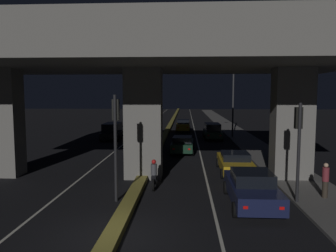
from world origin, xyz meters
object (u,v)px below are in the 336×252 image
(car_taxi_yellow_second, at_px, (235,162))
(car_silver_second_oncoming, at_px, (133,123))
(car_dark_blue_lead, at_px, (251,188))
(car_black_lead_oncoming, at_px, (113,131))
(traffic_light_left_of_median, at_px, (116,129))
(car_dark_green_third, at_px, (182,144))
(car_dark_green_fourth, at_px, (212,131))
(car_taxi_yellow_fifth, at_px, (183,126))
(motorcycle_black_filtering_near, at_px, (154,176))
(street_lamp, at_px, (231,93))
(pedestrian_on_sidewalk, at_px, (325,180))
(traffic_light_right_of_median, at_px, (298,135))

(car_taxi_yellow_second, bearing_deg, car_silver_second_oncoming, 22.22)
(car_dark_blue_lead, distance_m, car_black_lead_oncoming, 23.25)
(car_taxi_yellow_second, bearing_deg, traffic_light_left_of_median, 133.19)
(car_dark_green_third, xyz_separation_m, car_black_lead_oncoming, (-7.65, 7.73, 0.25))
(car_taxi_yellow_second, bearing_deg, car_dark_green_fourth, 1.34)
(car_taxi_yellow_fifth, bearing_deg, car_silver_second_oncoming, 56.93)
(car_taxi_yellow_fifth, height_order, car_silver_second_oncoming, car_taxi_yellow_fifth)
(car_black_lead_oncoming, bearing_deg, car_dark_blue_lead, 26.48)
(car_dark_green_third, distance_m, motorcycle_black_filtering_near, 10.45)
(traffic_light_left_of_median, xyz_separation_m, car_silver_second_oncoming, (-4.56, 33.17, -2.57))
(car_silver_second_oncoming, bearing_deg, car_dark_green_fourth, 41.99)
(car_taxi_yellow_fifth, distance_m, car_black_lead_oncoming, 10.96)
(street_lamp, relative_size, car_taxi_yellow_fifth, 2.12)
(car_dark_blue_lead, height_order, car_dark_green_third, car_dark_blue_lead)
(traffic_light_left_of_median, relative_size, car_dark_green_third, 1.17)
(pedestrian_on_sidewalk, bearing_deg, traffic_light_right_of_median, -159.19)
(car_dark_green_third, xyz_separation_m, pedestrian_on_sidewalk, (6.72, -11.95, 0.22))
(traffic_light_right_of_median, distance_m, car_dark_green_fourth, 21.31)
(traffic_light_left_of_median, height_order, traffic_light_right_of_median, traffic_light_left_of_median)
(motorcycle_black_filtering_near, bearing_deg, car_dark_green_fourth, -16.24)
(pedestrian_on_sidewalk, bearing_deg, car_taxi_yellow_second, 123.31)
(traffic_light_right_of_median, bearing_deg, car_taxi_yellow_second, 108.27)
(car_taxi_yellow_second, height_order, motorcycle_black_filtering_near, motorcycle_black_filtering_near)
(pedestrian_on_sidewalk, bearing_deg, car_taxi_yellow_fifth, 103.81)
(street_lamp, height_order, car_dark_green_third, street_lamp)
(car_silver_second_oncoming, bearing_deg, car_black_lead_oncoming, -0.26)
(street_lamp, relative_size, car_taxi_yellow_second, 1.83)
(car_dark_blue_lead, height_order, car_dark_green_fourth, car_dark_green_fourth)
(car_taxi_yellow_fifth, bearing_deg, motorcycle_black_filtering_near, 178.14)
(pedestrian_on_sidewalk, bearing_deg, street_lamp, 94.01)
(traffic_light_left_of_median, xyz_separation_m, motorcycle_black_filtering_near, (1.51, 2.16, -2.69))
(street_lamp, distance_m, car_taxi_yellow_second, 16.99)
(car_dark_green_fourth, bearing_deg, car_dark_blue_lead, 179.12)
(traffic_light_right_of_median, height_order, car_dark_green_third, traffic_light_right_of_median)
(traffic_light_right_of_median, bearing_deg, car_taxi_yellow_fifth, 100.64)
(street_lamp, distance_m, motorcycle_black_filtering_near, 21.39)
(motorcycle_black_filtering_near, bearing_deg, traffic_light_right_of_median, -110.73)
(car_dark_green_third, xyz_separation_m, car_taxi_yellow_fifth, (-0.06, 15.64, 0.10))
(traffic_light_right_of_median, height_order, pedestrian_on_sidewalk, traffic_light_right_of_median)
(car_silver_second_oncoming, bearing_deg, car_taxi_yellow_second, 22.06)
(car_dark_blue_lead, height_order, car_taxi_yellow_second, car_dark_blue_lead)
(car_taxi_yellow_fifth, bearing_deg, pedestrian_on_sidewalk, -165.12)
(traffic_light_right_of_median, relative_size, street_lamp, 0.52)
(car_silver_second_oncoming, height_order, motorcycle_black_filtering_near, motorcycle_black_filtering_near)
(car_taxi_yellow_fifth, xyz_separation_m, car_black_lead_oncoming, (-7.59, -7.91, 0.14))
(street_lamp, relative_size, car_dark_green_fourth, 2.01)
(traffic_light_left_of_median, xyz_separation_m, car_taxi_yellow_fifth, (2.84, 28.16, -2.49))
(traffic_light_left_of_median, distance_m, street_lamp, 23.53)
(car_dark_blue_lead, distance_m, car_silver_second_oncoming, 35.14)
(car_dark_blue_lead, distance_m, car_dark_green_third, 13.23)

